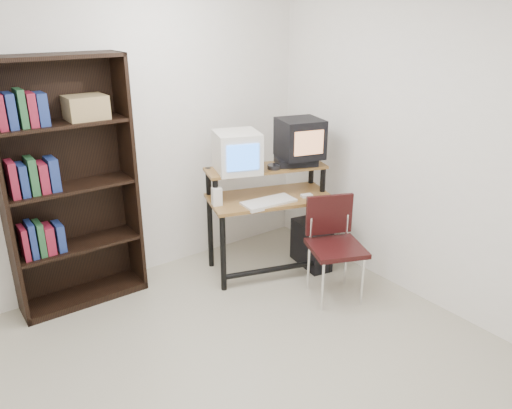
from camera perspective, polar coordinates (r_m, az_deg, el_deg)
floor at (r=3.34m, az=-2.02°, el=-22.31°), size 4.00×4.00×0.01m
back_wall at (r=4.35m, az=-17.34°, el=7.03°), size 4.00×0.01×2.60m
right_wall at (r=4.03m, az=22.06°, el=5.33°), size 0.01×4.00×2.60m
computer_desk at (r=4.54m, az=1.51°, el=0.30°), size 1.21×0.86×0.98m
crt_monitor at (r=4.39m, az=-2.18°, el=6.02°), size 0.47×0.47×0.35m
vcr at (r=4.61m, az=4.57°, el=4.94°), size 0.44×0.39×0.08m
crt_tv at (r=4.56m, az=5.04°, el=7.55°), size 0.45×0.44×0.35m
cd_spindle at (r=4.46m, az=2.07°, el=4.25°), size 0.15×0.15×0.05m
keyboard at (r=4.35m, az=1.46°, el=0.22°), size 0.49×0.25×0.03m
mousepad at (r=4.53m, az=5.65°, el=0.81°), size 0.26×0.24×0.01m
mouse at (r=4.51m, az=5.80°, el=0.97°), size 0.11×0.08×0.03m
desk_speaker at (r=4.29m, az=-4.50°, el=0.82°), size 0.10×0.09×0.17m
pc_tower at (r=4.82m, az=6.33°, el=-4.58°), size 0.27×0.48×0.42m
school_chair at (r=4.24m, az=8.85°, el=-3.69°), size 0.56×0.56×0.86m
bookshelf at (r=4.20m, az=-20.72°, el=2.18°), size 1.01×0.34×2.01m
wall_outlet at (r=5.01m, az=9.42°, el=-2.55°), size 0.02×0.08×0.12m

